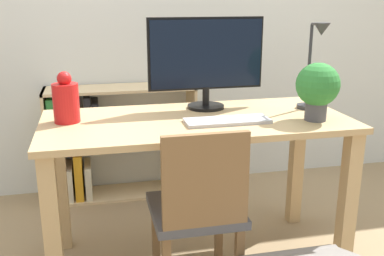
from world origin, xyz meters
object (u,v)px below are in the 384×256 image
keyboard (227,121)px  bookshelf (94,144)px  vase (66,101)px  monitor (206,57)px  chair (198,208)px  desk_lamp (315,58)px  potted_plant (318,87)px

keyboard → bookshelf: size_ratio=0.40×
vase → monitor: bearing=10.1°
monitor → keyboard: bearing=-84.7°
monitor → vase: 0.73m
keyboard → chair: size_ratio=0.48×
vase → desk_lamp: 1.23m
keyboard → desk_lamp: 0.57m
monitor → chair: size_ratio=0.73×
bookshelf → keyboard: bearing=-58.6°
keyboard → desk_lamp: (0.49, 0.12, 0.26)m
vase → chair: 0.78m
desk_lamp → bookshelf: (-1.10, 0.89, -0.66)m
keyboard → monitor: bearing=95.3°
monitor → desk_lamp: monitor is taller
monitor → desk_lamp: (0.51, -0.18, 0.01)m
potted_plant → bookshelf: size_ratio=0.28×
vase → chair: vase is taller
monitor → potted_plant: monitor is taller
desk_lamp → chair: size_ratio=0.54×
monitor → potted_plant: bearing=-38.0°
chair → vase: bearing=151.5°
chair → bookshelf: bearing=114.8°
monitor → bookshelf: size_ratio=0.61×
keyboard → bookshelf: 1.25m
keyboard → desk_lamp: bearing=13.7°
potted_plant → keyboard: bearing=172.9°
vase → potted_plant: potted_plant is taller
bookshelf → potted_plant: bearing=-45.7°
monitor → potted_plant: size_ratio=2.20×
vase → chair: size_ratio=0.29×
potted_plant → chair: bearing=-167.6°
keyboard → chair: bearing=-134.5°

